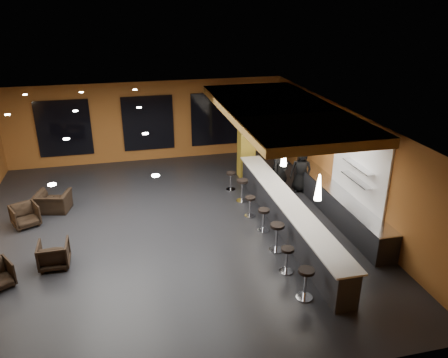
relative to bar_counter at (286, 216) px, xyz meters
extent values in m
cube|color=black|center=(-3.65, 1.00, -0.55)|extent=(12.00, 13.00, 0.10)
cube|color=black|center=(-3.65, 1.00, 3.05)|extent=(12.00, 13.00, 0.10)
cube|color=brown|center=(-3.65, 7.55, 1.25)|extent=(12.00, 0.10, 3.50)
cube|color=brown|center=(-3.65, -5.55, 1.25)|extent=(12.00, 0.10, 3.50)
cube|color=brown|center=(2.40, 1.00, 1.25)|extent=(0.10, 13.00, 3.50)
cube|color=olive|center=(0.35, 2.00, 2.86)|extent=(3.60, 8.00, 0.28)
cube|color=black|center=(-7.15, 7.44, 1.20)|extent=(2.20, 0.06, 2.40)
cube|color=black|center=(-3.65, 7.44, 1.20)|extent=(2.20, 0.06, 2.40)
cube|color=black|center=(-0.65, 7.44, 1.20)|extent=(2.20, 0.06, 2.40)
cube|color=white|center=(2.31, 0.00, 1.50)|extent=(0.06, 3.20, 2.40)
cube|color=black|center=(0.00, 0.00, 0.00)|extent=(0.60, 8.00, 1.00)
cube|color=beige|center=(0.00, 0.00, 0.52)|extent=(0.78, 8.10, 0.05)
cube|color=black|center=(2.00, 0.50, -0.07)|extent=(0.70, 6.00, 0.86)
cube|color=silver|center=(2.00, 0.50, 0.39)|extent=(0.72, 6.00, 0.03)
cube|color=silver|center=(2.17, -0.20, 1.10)|extent=(0.30, 1.50, 0.03)
cube|color=silver|center=(2.17, -0.20, 1.55)|extent=(0.30, 1.50, 0.03)
cube|color=olive|center=(0.00, 4.60, 1.25)|extent=(0.60, 0.60, 3.50)
cone|color=white|center=(0.00, -2.00, 1.85)|extent=(0.20, 0.20, 0.70)
cone|color=white|center=(0.00, 0.50, 1.85)|extent=(0.20, 0.20, 0.70)
cone|color=white|center=(0.00, 3.00, 1.85)|extent=(0.20, 0.20, 0.70)
imported|color=black|center=(0.70, 2.51, 0.43)|extent=(0.79, 0.64, 1.87)
imported|color=black|center=(1.00, 3.27, 0.34)|extent=(0.94, 0.80, 1.68)
imported|color=black|center=(1.60, 2.72, 0.33)|extent=(0.95, 0.80, 1.66)
imported|color=black|center=(-6.85, -0.40, -0.13)|extent=(0.79, 0.82, 0.73)
imported|color=black|center=(-8.02, 2.21, -0.14)|extent=(1.04, 1.05, 0.72)
imported|color=black|center=(-7.27, 3.08, -0.15)|extent=(1.25, 1.15, 0.69)
cylinder|color=silver|center=(-0.75, -3.26, -0.48)|extent=(0.42, 0.42, 0.03)
cylinder|color=silver|center=(-0.75, -3.26, -0.11)|extent=(0.07, 0.07, 0.73)
cylinder|color=black|center=(-0.75, -3.26, 0.28)|extent=(0.40, 0.40, 0.08)
cylinder|color=silver|center=(-0.79, -2.13, -0.49)|extent=(0.37, 0.37, 0.03)
cylinder|color=silver|center=(-0.79, -2.13, -0.15)|extent=(0.07, 0.07, 0.65)
cylinder|color=black|center=(-0.79, -2.13, 0.20)|extent=(0.36, 0.36, 0.07)
cylinder|color=silver|center=(-0.69, -1.05, -0.48)|extent=(0.43, 0.43, 0.03)
cylinder|color=silver|center=(-0.69, -1.05, -0.10)|extent=(0.08, 0.08, 0.76)
cylinder|color=black|center=(-0.69, -1.05, 0.31)|extent=(0.41, 0.41, 0.09)
cylinder|color=silver|center=(-0.70, 0.13, -0.49)|extent=(0.38, 0.38, 0.03)
cylinder|color=silver|center=(-0.70, 0.13, -0.15)|extent=(0.07, 0.07, 0.66)
cylinder|color=black|center=(-0.70, 0.13, 0.21)|extent=(0.36, 0.36, 0.08)
cylinder|color=silver|center=(-0.84, 1.16, -0.49)|extent=(0.36, 0.36, 0.03)
cylinder|color=silver|center=(-0.84, 1.16, -0.16)|extent=(0.06, 0.06, 0.64)
cylinder|color=black|center=(-0.84, 1.16, 0.18)|extent=(0.35, 0.35, 0.07)
cylinder|color=silver|center=(-0.78, 2.34, -0.48)|extent=(0.42, 0.42, 0.03)
cylinder|color=silver|center=(-0.78, 2.34, -0.11)|extent=(0.07, 0.07, 0.74)
cylinder|color=black|center=(-0.78, 2.34, 0.29)|extent=(0.40, 0.40, 0.08)
cylinder|color=silver|center=(-0.93, 3.42, -0.49)|extent=(0.36, 0.36, 0.03)
cylinder|color=silver|center=(-0.93, 3.42, -0.16)|extent=(0.06, 0.06, 0.63)
cylinder|color=black|center=(-0.93, 3.42, 0.18)|extent=(0.34, 0.34, 0.07)
camera|label=1|loc=(-4.68, -11.31, 6.36)|focal=35.00mm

